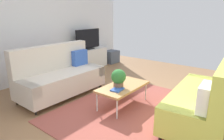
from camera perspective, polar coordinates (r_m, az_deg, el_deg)
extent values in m
plane|color=#936B47|center=(4.05, 3.24, -9.86)|extent=(7.68, 7.68, 0.00)
cube|color=silver|center=(5.73, -20.64, 11.88)|extent=(6.40, 0.12, 2.90)
cube|color=#9E4C42|center=(3.87, 5.13, -11.10)|extent=(2.90, 2.20, 0.01)
cube|color=beige|center=(4.50, -14.12, -3.25)|extent=(1.91, 0.85, 0.44)
cube|color=beige|center=(4.62, -16.98, 3.49)|extent=(1.90, 0.21, 0.56)
cube|color=beige|center=(4.99, -6.51, 0.41)|extent=(0.21, 0.84, 0.22)
cube|color=beige|center=(4.04, -23.80, -4.74)|extent=(0.21, 0.84, 0.22)
cylinder|color=black|center=(4.90, -3.37, -4.49)|extent=(0.05, 0.05, 0.10)
cylinder|color=black|center=(3.90, -21.01, -11.27)|extent=(0.05, 0.05, 0.10)
cylinder|color=black|center=(5.36, -8.81, -2.85)|extent=(0.05, 0.05, 0.10)
cylinder|color=black|center=(4.46, -25.57, -8.31)|extent=(0.05, 0.05, 0.10)
cube|color=#3359B2|center=(4.90, -9.26, 3.50)|extent=(0.40, 0.14, 0.36)
cube|color=#C1CC51|center=(3.63, 24.00, -8.94)|extent=(1.96, 0.98, 0.44)
cube|color=#C1CC51|center=(2.83, 20.98, -13.38)|extent=(0.26, 0.85, 0.22)
cube|color=#C1CC51|center=(4.39, 26.23, -3.44)|extent=(0.26, 0.85, 0.22)
cylinder|color=black|center=(3.08, 13.69, -18.38)|extent=(0.05, 0.05, 0.10)
cylinder|color=black|center=(4.58, 21.47, -7.16)|extent=(0.05, 0.05, 0.10)
cube|color=white|center=(2.85, 25.17, -7.19)|extent=(0.41, 0.17, 0.36)
cube|color=#B7844C|center=(3.85, 3.19, -4.80)|extent=(1.10, 0.56, 0.04)
cylinder|color=silver|center=(3.71, -4.33, -9.21)|extent=(0.02, 0.02, 0.38)
cylinder|color=silver|center=(4.43, 4.43, -4.85)|extent=(0.02, 0.02, 0.38)
cylinder|color=silver|center=(3.44, 1.45, -11.26)|extent=(0.02, 0.02, 0.38)
cylinder|color=silver|center=(4.22, 9.66, -6.18)|extent=(0.02, 0.02, 0.38)
cube|color=silver|center=(6.55, -6.85, 3.19)|extent=(1.40, 0.44, 0.64)
cube|color=black|center=(6.47, -6.83, 6.10)|extent=(0.36, 0.20, 0.04)
cube|color=black|center=(6.42, -6.92, 8.91)|extent=(1.00, 0.05, 0.60)
cube|color=#4C5666|center=(7.31, -0.17, 3.86)|extent=(0.52, 0.40, 0.44)
cylinder|color=brown|center=(3.74, 1.88, -4.26)|extent=(0.19, 0.19, 0.10)
sphere|color=#2D7233|center=(3.69, 1.90, -1.90)|extent=(0.28, 0.28, 0.28)
cube|color=#3359B2|center=(3.63, 1.53, -5.59)|extent=(0.26, 0.21, 0.03)
cylinder|color=#33B29E|center=(6.12, -11.15, 5.82)|extent=(0.09, 0.09, 0.14)
cylinder|color=purple|center=(6.15, -9.56, 6.27)|extent=(0.06, 0.06, 0.21)
cylinder|color=#262626|center=(6.22, -8.80, 6.29)|extent=(0.05, 0.05, 0.18)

